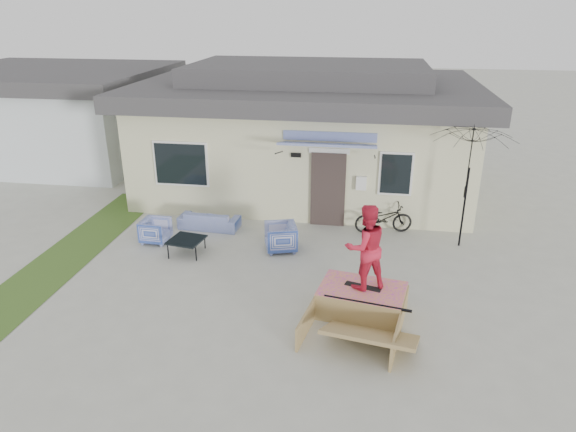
# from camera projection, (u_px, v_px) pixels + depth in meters

# --- Properties ---
(ground) EXTENTS (90.00, 90.00, 0.00)m
(ground) POSITION_uv_depth(u_px,v_px,m) (260.00, 305.00, 10.75)
(ground) COLOR #A8A99B
(ground) RESTS_ON ground
(grass_strip) EXTENTS (1.40, 8.00, 0.01)m
(grass_strip) POSITION_uv_depth(u_px,v_px,m) (79.00, 247.00, 13.33)
(grass_strip) COLOR #365720
(grass_strip) RESTS_ON ground
(house) EXTENTS (10.80, 8.49, 4.10)m
(house) POSITION_uv_depth(u_px,v_px,m) (308.00, 129.00, 17.32)
(house) COLOR beige
(house) RESTS_ON ground
(neighbor_house) EXTENTS (8.60, 7.60, 3.50)m
(neighbor_house) POSITION_uv_depth(u_px,v_px,m) (54.00, 112.00, 20.73)
(neighbor_house) COLOR silver
(neighbor_house) RESTS_ON ground
(loveseat) EXTENTS (1.70, 0.59, 0.65)m
(loveseat) POSITION_uv_depth(u_px,v_px,m) (209.00, 217.00, 14.37)
(loveseat) COLOR #213D98
(loveseat) RESTS_ON ground
(armchair_left) EXTENTS (0.66, 0.70, 0.70)m
(armchair_left) POSITION_uv_depth(u_px,v_px,m) (155.00, 229.00, 13.52)
(armchair_left) COLOR #213D98
(armchair_left) RESTS_ON ground
(armchair_right) EXTENTS (0.90, 0.93, 0.78)m
(armchair_right) POSITION_uv_depth(u_px,v_px,m) (281.00, 236.00, 13.03)
(armchair_right) COLOR #213D98
(armchair_right) RESTS_ON ground
(coffee_table) EXTENTS (0.91, 0.91, 0.39)m
(coffee_table) POSITION_uv_depth(u_px,v_px,m) (187.00, 246.00, 12.93)
(coffee_table) COLOR black
(coffee_table) RESTS_ON ground
(bicycle) EXTENTS (1.66, 0.89, 1.01)m
(bicycle) POSITION_uv_depth(u_px,v_px,m) (384.00, 215.00, 14.03)
(bicycle) COLOR black
(bicycle) RESTS_ON ground
(patio_umbrella) EXTENTS (2.25, 2.11, 2.20)m
(patio_umbrella) POSITION_uv_depth(u_px,v_px,m) (468.00, 181.00, 12.77)
(patio_umbrella) COLOR black
(patio_umbrella) RESTS_ON ground
(skate_ramp) EXTENTS (2.04, 2.49, 0.56)m
(skate_ramp) POSITION_uv_depth(u_px,v_px,m) (362.00, 301.00, 10.40)
(skate_ramp) COLOR olive
(skate_ramp) RESTS_ON ground
(skateboard) EXTENTS (0.76, 0.38, 0.05)m
(skateboard) POSITION_uv_depth(u_px,v_px,m) (363.00, 286.00, 10.33)
(skateboard) COLOR black
(skateboard) RESTS_ON skate_ramp
(skater) EXTENTS (1.06, 0.97, 1.74)m
(skater) POSITION_uv_depth(u_px,v_px,m) (366.00, 246.00, 9.99)
(skater) COLOR red
(skater) RESTS_ON skateboard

